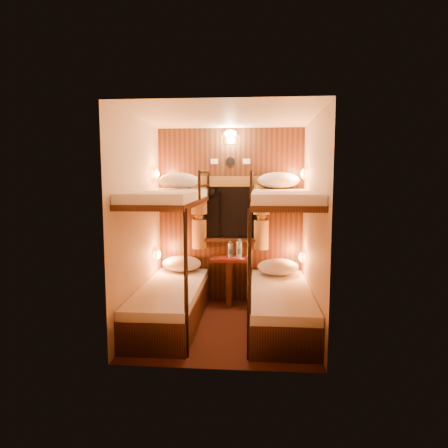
# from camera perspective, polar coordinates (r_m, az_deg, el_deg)

# --- Properties ---
(floor) EXTENTS (2.10, 2.10, 0.00)m
(floor) POSITION_cam_1_polar(r_m,az_deg,el_deg) (4.82, 0.06, -14.42)
(floor) COLOR #32170D
(floor) RESTS_ON ground
(ceiling) EXTENTS (2.10, 2.10, 0.00)m
(ceiling) POSITION_cam_1_polar(r_m,az_deg,el_deg) (4.54, 0.07, 15.10)
(ceiling) COLOR silver
(ceiling) RESTS_ON wall_back
(wall_back) EXTENTS (2.40, 0.00, 2.40)m
(wall_back) POSITION_cam_1_polar(r_m,az_deg,el_deg) (5.57, 0.92, 1.18)
(wall_back) COLOR #C6B293
(wall_back) RESTS_ON floor
(wall_front) EXTENTS (2.40, 0.00, 2.40)m
(wall_front) POSITION_cam_1_polar(r_m,az_deg,el_deg) (3.49, -1.31, -2.15)
(wall_front) COLOR #C6B293
(wall_front) RESTS_ON floor
(wall_left) EXTENTS (0.00, 2.40, 2.40)m
(wall_left) POSITION_cam_1_polar(r_m,az_deg,el_deg) (4.71, -12.15, 0.01)
(wall_left) COLOR #C6B293
(wall_left) RESTS_ON floor
(wall_right) EXTENTS (0.00, 2.40, 2.40)m
(wall_right) POSITION_cam_1_polar(r_m,az_deg,el_deg) (4.56, 12.70, -0.22)
(wall_right) COLOR #C6B293
(wall_right) RESTS_ON floor
(back_panel) EXTENTS (2.00, 0.03, 2.40)m
(back_panel) POSITION_cam_1_polar(r_m,az_deg,el_deg) (5.55, 0.91, 1.16)
(back_panel) COLOR black
(back_panel) RESTS_ON floor
(bunk_left) EXTENTS (0.72, 1.90, 1.82)m
(bunk_left) POSITION_cam_1_polar(r_m,az_deg,el_deg) (4.81, -7.66, -7.55)
(bunk_left) COLOR black
(bunk_left) RESTS_ON floor
(bunk_right) EXTENTS (0.72, 1.90, 1.82)m
(bunk_right) POSITION_cam_1_polar(r_m,az_deg,el_deg) (4.71, 8.09, -7.85)
(bunk_right) COLOR black
(bunk_right) RESTS_ON floor
(window) EXTENTS (1.00, 0.12, 0.79)m
(window) POSITION_cam_1_polar(r_m,az_deg,el_deg) (5.52, 0.89, 0.93)
(window) COLOR black
(window) RESTS_ON back_panel
(curtains) EXTENTS (1.10, 0.22, 1.00)m
(curtains) POSITION_cam_1_polar(r_m,az_deg,el_deg) (5.48, 0.87, 1.76)
(curtains) COLOR brown
(curtains) RESTS_ON back_panel
(back_fixtures) EXTENTS (0.54, 0.09, 0.48)m
(back_fixtures) POSITION_cam_1_polar(r_m,az_deg,el_deg) (5.51, 0.91, 12.01)
(back_fixtures) COLOR black
(back_fixtures) RESTS_ON back_panel
(reading_lamps) EXTENTS (2.00, 0.20, 1.25)m
(reading_lamps) POSITION_cam_1_polar(r_m,az_deg,el_deg) (5.22, 0.68, 1.24)
(reading_lamps) COLOR orange
(reading_lamps) RESTS_ON wall_left
(table) EXTENTS (0.50, 0.34, 0.66)m
(table) POSITION_cam_1_polar(r_m,az_deg,el_deg) (5.50, 0.77, -7.19)
(table) COLOR #551913
(table) RESTS_ON floor
(bottle_left) EXTENTS (0.07, 0.07, 0.23)m
(bottle_left) POSITION_cam_1_polar(r_m,az_deg,el_deg) (5.40, 0.91, -3.84)
(bottle_left) COLOR #99BFE5
(bottle_left) RESTS_ON table
(bottle_right) EXTENTS (0.08, 0.08, 0.26)m
(bottle_right) POSITION_cam_1_polar(r_m,az_deg,el_deg) (5.38, 2.19, -3.73)
(bottle_right) COLOR #99BFE5
(bottle_right) RESTS_ON table
(sachet_a) EXTENTS (0.10, 0.08, 0.01)m
(sachet_a) POSITION_cam_1_polar(r_m,az_deg,el_deg) (5.36, 2.45, -4.95)
(sachet_a) COLOR silver
(sachet_a) RESTS_ON table
(sachet_b) EXTENTS (0.09, 0.07, 0.01)m
(sachet_b) POSITION_cam_1_polar(r_m,az_deg,el_deg) (5.42, 1.40, -4.82)
(sachet_b) COLOR silver
(sachet_b) RESTS_ON table
(pillow_lower_left) EXTENTS (0.53, 0.38, 0.21)m
(pillow_lower_left) POSITION_cam_1_polar(r_m,az_deg,el_deg) (5.51, -6.05, -5.64)
(pillow_lower_left) COLOR silver
(pillow_lower_left) RESTS_ON bunk_left
(pillow_lower_right) EXTENTS (0.54, 0.38, 0.21)m
(pillow_lower_right) POSITION_cam_1_polar(r_m,az_deg,el_deg) (5.32, 7.71, -6.09)
(pillow_lower_right) COLOR silver
(pillow_lower_right) RESTS_ON bunk_right
(pillow_upper_left) EXTENTS (0.53, 0.38, 0.21)m
(pillow_upper_left) POSITION_cam_1_polar(r_m,az_deg,el_deg) (5.26, -6.46, 6.17)
(pillow_upper_left) COLOR silver
(pillow_upper_left) RESTS_ON bunk_left
(pillow_upper_right) EXTENTS (0.55, 0.39, 0.22)m
(pillow_upper_right) POSITION_cam_1_polar(r_m,az_deg,el_deg) (5.33, 7.82, 6.21)
(pillow_upper_right) COLOR silver
(pillow_upper_right) RESTS_ON bunk_right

